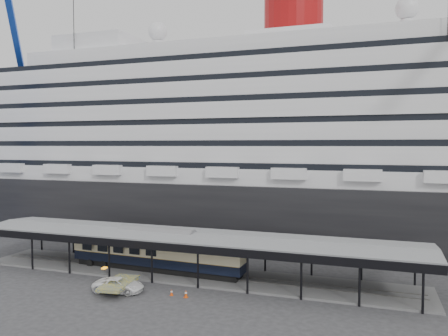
{
  "coord_description": "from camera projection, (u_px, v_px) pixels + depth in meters",
  "views": [
    {
      "loc": [
        21.23,
        -43.8,
        16.05
      ],
      "look_at": [
        3.57,
        8.0,
        13.18
      ],
      "focal_mm": 35.0,
      "sensor_mm": 36.0,
      "label": 1
    }
  ],
  "objects": [
    {
      "name": "traffic_cone_mid",
      "position": [
        172.0,
        292.0,
        46.6
      ],
      "size": [
        0.42,
        0.42,
        0.67
      ],
      "rotation": [
        0.0,
        0.0,
        0.24
      ],
      "color": "#E2490C",
      "rests_on": "ground"
    },
    {
      "name": "traffic_cone_right",
      "position": [
        186.0,
        294.0,
        45.94
      ],
      "size": [
        0.45,
        0.45,
        0.83
      ],
      "rotation": [
        0.0,
        0.0,
        -0.05
      ],
      "color": "#E14A0C",
      "rests_on": "ground"
    },
    {
      "name": "platform_canopy",
      "position": [
        189.0,
        256.0,
        53.68
      ],
      "size": [
        56.0,
        9.18,
        5.3
      ],
      "color": "slate",
      "rests_on": "ground"
    },
    {
      "name": "pullman_carriage",
      "position": [
        157.0,
        250.0,
        55.08
      ],
      "size": [
        23.41,
        4.01,
        22.88
      ],
      "rotation": [
        0.0,
        0.0,
        -0.04
      ],
      "color": "black",
      "rests_on": "ground"
    },
    {
      "name": "port_truck",
      "position": [
        119.0,
        285.0,
        47.64
      ],
      "size": [
        5.8,
        3.22,
        1.53
      ],
      "primitive_type": "imported",
      "rotation": [
        0.0,
        0.0,
        1.7
      ],
      "color": "white",
      "rests_on": "ground"
    },
    {
      "name": "ground",
      "position": [
        171.0,
        288.0,
        49.08
      ],
      "size": [
        200.0,
        200.0,
        0.0
      ],
      "primitive_type": "plane",
      "color": "#323234",
      "rests_on": "ground"
    },
    {
      "name": "traffic_cone_left",
      "position": [
        128.0,
        285.0,
        48.81
      ],
      "size": [
        0.45,
        0.45,
        0.82
      ],
      "rotation": [
        0.0,
        0.0,
        0.07
      ],
      "color": "#EC5D0D",
      "rests_on": "ground"
    },
    {
      "name": "cruise_ship",
      "position": [
        249.0,
        132.0,
        78.35
      ],
      "size": [
        130.0,
        30.0,
        43.9
      ],
      "color": "black",
      "rests_on": "ground"
    }
  ]
}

